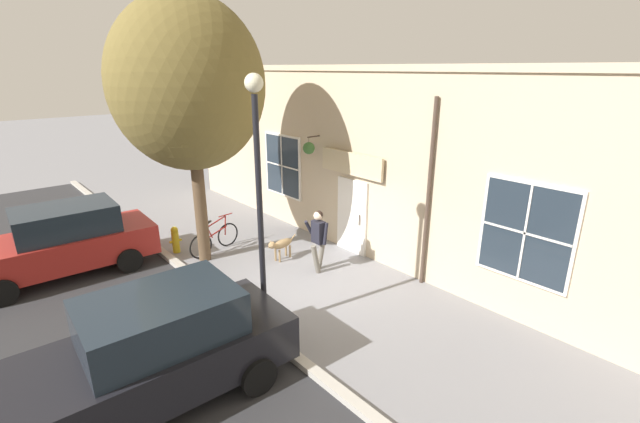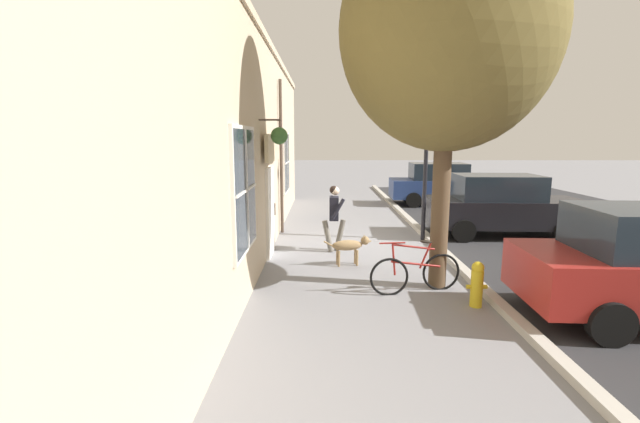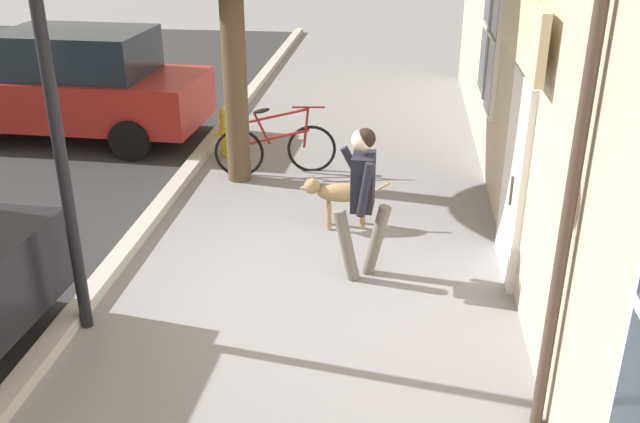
{
  "view_description": "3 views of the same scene",
  "coord_description": "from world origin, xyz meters",
  "views": [
    {
      "loc": [
        5.88,
        7.47,
        4.97
      ],
      "look_at": [
        -0.82,
        -0.22,
        1.53
      ],
      "focal_mm": 24.0,
      "sensor_mm": 36.0,
      "label": 1
    },
    {
      "loc": [
        -0.92,
        -10.37,
        2.76
      ],
      "look_at": [
        -0.99,
        0.6,
        0.88
      ],
      "focal_mm": 24.0,
      "sensor_mm": 36.0,
      "label": 2
    },
    {
      "loc": [
        -0.97,
        6.53,
        3.73
      ],
      "look_at": [
        -0.31,
        0.84,
        1.14
      ],
      "focal_mm": 40.0,
      "sensor_mm": 36.0,
      "label": 3
    }
  ],
  "objects": [
    {
      "name": "ground_plane",
      "position": [
        0.0,
        0.0,
        0.0
      ],
      "size": [
        90.0,
        90.0,
        0.0
      ],
      "primitive_type": "plane",
      "color": "gray"
    },
    {
      "name": "leaning_bicycle",
      "position": [
        0.76,
        -2.94,
        0.38
      ],
      "size": [
        1.7,
        0.41,
        1.0
      ],
      "color": "black",
      "rests_on": "ground_plane"
    },
    {
      "name": "curb_and_road",
      "position": [
        5.85,
        0.0,
        0.02
      ],
      "size": [
        10.1,
        28.0,
        0.12
      ],
      "color": "#B2ADA3",
      "rests_on": "ground_plane"
    },
    {
      "name": "dog_on_leash",
      "position": [
        -0.32,
        -1.25,
        0.44
      ],
      "size": [
        1.08,
        0.37,
        0.66
      ],
      "color": "#997A51",
      "rests_on": "ground_plane"
    },
    {
      "name": "parked_car_mid_block",
      "position": [
        4.17,
        1.66,
        0.88
      ],
      "size": [
        4.37,
        2.08,
        1.75
      ],
      "color": "black",
      "rests_on": "ground_plane"
    },
    {
      "name": "street_lamp",
      "position": [
        1.85,
        1.17,
        3.19
      ],
      "size": [
        0.32,
        0.32,
        4.89
      ],
      "color": "black",
      "rests_on": "ground_plane"
    },
    {
      "name": "fire_hydrant",
      "position": [
        1.63,
        -3.61,
        0.4
      ],
      "size": [
        0.34,
        0.2,
        0.77
      ],
      "color": "gold",
      "rests_on": "ground_plane"
    },
    {
      "name": "storefront_facade",
      "position": [
        -2.34,
        0.0,
        2.52
      ],
      "size": [
        0.95,
        18.0,
        5.05
      ],
      "color": "#C6B293",
      "rests_on": "ground_plane"
    },
    {
      "name": "parked_car_far_end",
      "position": [
        4.05,
        7.47,
        0.88
      ],
      "size": [
        4.37,
        2.08,
        1.75
      ],
      "color": "navy",
      "rests_on": "ground_plane"
    },
    {
      "name": "street_tree_by_curb",
      "position": [
        1.29,
        -2.61,
        4.43
      ],
      "size": [
        3.77,
        3.39,
        6.67
      ],
      "color": "brown",
      "rests_on": "ground_plane"
    },
    {
      "name": "pedestrian_walking",
      "position": [
        -0.64,
        -0.07,
        0.97
      ],
      "size": [
        0.6,
        0.56,
        1.63
      ],
      "color": "#6B665B",
      "rests_on": "ground_plane"
    }
  ]
}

